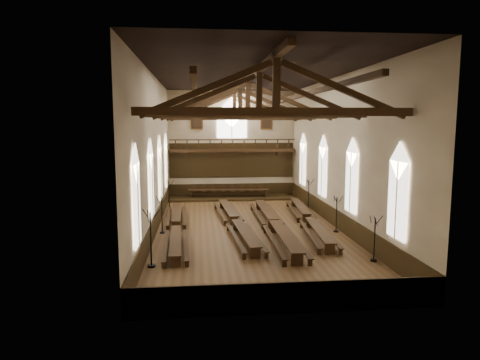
% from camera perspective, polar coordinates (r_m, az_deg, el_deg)
% --- Properties ---
extents(ground, '(26.00, 26.00, 0.00)m').
position_cam_1_polar(ground, '(28.64, 1.01, -6.45)').
color(ground, brown).
rests_on(ground, ground).
extents(room_walls, '(26.00, 26.00, 26.00)m').
position_cam_1_polar(room_walls, '(27.80, 1.04, 6.58)').
color(room_walls, beige).
rests_on(room_walls, ground).
extents(wainscot_band, '(12.00, 26.00, 1.20)m').
position_cam_1_polar(wainscot_band, '(28.50, 1.02, -5.28)').
color(wainscot_band, '#382710').
rests_on(wainscot_band, ground).
extents(side_windows, '(11.85, 19.80, 4.50)m').
position_cam_1_polar(side_windows, '(27.98, 1.03, 1.01)').
color(side_windows, white).
rests_on(side_windows, room_walls).
extents(end_window, '(2.80, 0.12, 3.80)m').
position_cam_1_polar(end_window, '(40.64, -1.10, 7.95)').
color(end_window, silver).
rests_on(end_window, room_walls).
extents(minstrels_gallery, '(11.80, 1.24, 3.70)m').
position_cam_1_polar(minstrels_gallery, '(40.51, -1.06, 3.25)').
color(minstrels_gallery, '#3E2513').
rests_on(minstrels_gallery, room_walls).
extents(portraits, '(7.75, 0.09, 1.45)m').
position_cam_1_polar(portraits, '(40.64, -1.10, 7.77)').
color(portraits, brown).
rests_on(portraits, room_walls).
extents(roof_trusses, '(11.70, 25.70, 2.80)m').
position_cam_1_polar(roof_trusses, '(27.83, 1.05, 10.20)').
color(roof_trusses, '#3E2513').
rests_on(roof_trusses, room_walls).
extents(refectory_row_a, '(1.62, 13.70, 0.67)m').
position_cam_1_polar(refectory_row_a, '(27.46, -8.55, -6.10)').
color(refectory_row_a, '#3E2513').
rests_on(refectory_row_a, ground).
extents(refectory_row_b, '(1.83, 14.00, 0.70)m').
position_cam_1_polar(refectory_row_b, '(28.59, -0.64, -5.42)').
color(refectory_row_b, '#3E2513').
rests_on(refectory_row_b, ground).
extents(refectory_row_c, '(1.64, 14.53, 0.76)m').
position_cam_1_polar(refectory_row_c, '(27.85, 4.56, -5.70)').
color(refectory_row_c, '#3E2513').
rests_on(refectory_row_c, ground).
extents(refectory_row_d, '(1.93, 13.91, 0.69)m').
position_cam_1_polar(refectory_row_d, '(29.72, 9.15, -5.04)').
color(refectory_row_d, '#3E2513').
rests_on(refectory_row_d, ground).
extents(dais, '(11.40, 2.83, 0.19)m').
position_cam_1_polar(dais, '(39.70, -1.52, -2.38)').
color(dais, '#382710').
rests_on(dais, ground).
extents(high_table, '(7.50, 1.30, 0.70)m').
position_cam_1_polar(high_table, '(39.59, -1.52, -1.40)').
color(high_table, '#3E2513').
rests_on(high_table, dais).
extents(high_chairs, '(6.76, 0.46, 0.97)m').
position_cam_1_polar(high_chairs, '(40.32, -1.60, -1.33)').
color(high_chairs, '#3E2513').
rests_on(high_chairs, dais).
extents(candelabrum_left_near, '(0.85, 0.84, 2.86)m').
position_cam_1_polar(candelabrum_left_near, '(21.35, -11.78, -9.08)').
color(candelabrum_left_near, black).
rests_on(candelabrum_left_near, ground).
extents(candelabrum_left_mid, '(0.73, 0.69, 2.41)m').
position_cam_1_polar(candelabrum_left_mid, '(27.67, -10.35, -5.51)').
color(candelabrum_left_mid, black).
rests_on(candelabrum_left_mid, ground).
extents(candelabrum_left_far, '(0.70, 0.78, 2.55)m').
position_cam_1_polar(candelabrum_left_far, '(34.42, -9.43, -2.86)').
color(candelabrum_left_far, black).
rests_on(candelabrum_left_far, ground).
extents(candelabrum_right_near, '(0.68, 0.71, 2.35)m').
position_cam_1_polar(candelabrum_right_near, '(22.81, 17.45, -8.60)').
color(candelabrum_right_near, black).
rests_on(candelabrum_right_near, ground).
extents(candelabrum_right_mid, '(0.67, 0.73, 2.38)m').
position_cam_1_polar(candelabrum_right_mid, '(28.19, 12.72, -5.35)').
color(candelabrum_right_mid, black).
rests_on(candelabrum_right_mid, ground).
extents(candelabrum_right_far, '(0.72, 0.78, 2.56)m').
position_cam_1_polar(candelabrum_right_far, '(34.71, 9.11, -2.76)').
color(candelabrum_right_far, black).
rests_on(candelabrum_right_far, ground).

